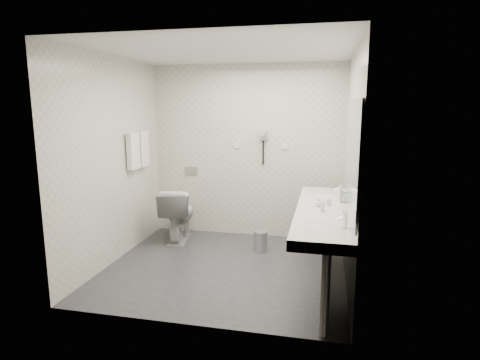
# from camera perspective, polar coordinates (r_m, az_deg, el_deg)

# --- Properties ---
(floor) EXTENTS (2.80, 2.80, 0.00)m
(floor) POSITION_cam_1_polar(r_m,az_deg,el_deg) (4.89, -2.14, -12.43)
(floor) COLOR #2B2C31
(floor) RESTS_ON ground
(ceiling) EXTENTS (2.80, 2.80, 0.00)m
(ceiling) POSITION_cam_1_polar(r_m,az_deg,el_deg) (4.54, -2.37, 18.01)
(ceiling) COLOR silver
(ceiling) RESTS_ON wall_back
(wall_back) EXTENTS (2.80, 0.00, 2.80)m
(wall_back) POSITION_cam_1_polar(r_m,az_deg,el_deg) (5.81, 0.97, 4.04)
(wall_back) COLOR beige
(wall_back) RESTS_ON floor
(wall_front) EXTENTS (2.80, 0.00, 2.80)m
(wall_front) POSITION_cam_1_polar(r_m,az_deg,el_deg) (3.33, -7.87, -1.01)
(wall_front) COLOR beige
(wall_front) RESTS_ON floor
(wall_left) EXTENTS (0.00, 2.60, 2.60)m
(wall_left) POSITION_cam_1_polar(r_m,az_deg,el_deg) (5.09, -17.72, 2.60)
(wall_left) COLOR beige
(wall_left) RESTS_ON floor
(wall_right) EXTENTS (0.00, 2.60, 2.60)m
(wall_right) POSITION_cam_1_polar(r_m,az_deg,el_deg) (4.42, 15.62, 1.56)
(wall_right) COLOR beige
(wall_right) RESTS_ON floor
(vanity_counter) EXTENTS (0.55, 2.20, 0.10)m
(vanity_counter) POSITION_cam_1_polar(r_m,az_deg,el_deg) (4.31, 11.80, -4.62)
(vanity_counter) COLOR silver
(vanity_counter) RESTS_ON floor
(vanity_panel) EXTENTS (0.03, 2.15, 0.75)m
(vanity_panel) POSITION_cam_1_polar(r_m,az_deg,el_deg) (4.44, 11.92, -9.94)
(vanity_panel) COLOR gray
(vanity_panel) RESTS_ON floor
(vanity_post_near) EXTENTS (0.06, 0.06, 0.75)m
(vanity_post_near) POSITION_cam_1_polar(r_m,az_deg,el_deg) (3.48, 12.25, -15.92)
(vanity_post_near) COLOR silver
(vanity_post_near) RESTS_ON floor
(vanity_post_far) EXTENTS (0.06, 0.06, 0.75)m
(vanity_post_far) POSITION_cam_1_polar(r_m,az_deg,el_deg) (5.42, 12.35, -6.14)
(vanity_post_far) COLOR silver
(vanity_post_far) RESTS_ON floor
(mirror) EXTENTS (0.02, 2.20, 1.05)m
(mirror) POSITION_cam_1_polar(r_m,az_deg,el_deg) (4.19, 15.70, 3.85)
(mirror) COLOR #B2BCC6
(mirror) RESTS_ON wall_right
(basin_near) EXTENTS (0.40, 0.31, 0.05)m
(basin_near) POSITION_cam_1_polar(r_m,az_deg,el_deg) (3.67, 11.70, -6.72)
(basin_near) COLOR silver
(basin_near) RESTS_ON vanity_counter
(basin_far) EXTENTS (0.40, 0.31, 0.05)m
(basin_far) POSITION_cam_1_polar(r_m,az_deg,el_deg) (4.93, 11.91, -2.27)
(basin_far) COLOR silver
(basin_far) RESTS_ON vanity_counter
(faucet_near) EXTENTS (0.04, 0.04, 0.15)m
(faucet_near) POSITION_cam_1_polar(r_m,az_deg,el_deg) (3.65, 14.83, -5.49)
(faucet_near) COLOR silver
(faucet_near) RESTS_ON vanity_counter
(faucet_far) EXTENTS (0.04, 0.04, 0.15)m
(faucet_far) POSITION_cam_1_polar(r_m,az_deg,el_deg) (4.91, 14.23, -1.34)
(faucet_far) COLOR silver
(faucet_far) RESTS_ON vanity_counter
(soap_bottle_a) EXTENTS (0.06, 0.06, 0.10)m
(soap_bottle_a) POSITION_cam_1_polar(r_m,az_deg,el_deg) (4.41, 12.55, -2.98)
(soap_bottle_a) COLOR white
(soap_bottle_a) RESTS_ON vanity_counter
(soap_bottle_b) EXTENTS (0.08, 0.08, 0.09)m
(soap_bottle_b) POSITION_cam_1_polar(r_m,az_deg,el_deg) (4.34, 11.21, -3.18)
(soap_bottle_b) COLOR white
(soap_bottle_b) RESTS_ON vanity_counter
(soap_bottle_c) EXTENTS (0.06, 0.06, 0.12)m
(soap_bottle_c) POSITION_cam_1_polar(r_m,az_deg,el_deg) (4.13, 11.81, -3.69)
(soap_bottle_c) COLOR white
(soap_bottle_c) RESTS_ON vanity_counter
(glass_left) EXTENTS (0.07, 0.07, 0.12)m
(glass_left) POSITION_cam_1_polar(r_m,az_deg,el_deg) (4.59, 14.67, -2.41)
(glass_left) COLOR silver
(glass_left) RESTS_ON vanity_counter
(glass_right) EXTENTS (0.06, 0.06, 0.10)m
(glass_right) POSITION_cam_1_polar(r_m,az_deg,el_deg) (4.61, 14.47, -2.45)
(glass_right) COLOR silver
(glass_right) RESTS_ON vanity_counter
(toilet) EXTENTS (0.54, 0.81, 0.77)m
(toilet) POSITION_cam_1_polar(r_m,az_deg,el_deg) (5.79, -8.88, -4.84)
(toilet) COLOR silver
(toilet) RESTS_ON floor
(flush_plate) EXTENTS (0.18, 0.02, 0.12)m
(flush_plate) POSITION_cam_1_polar(r_m,az_deg,el_deg) (6.06, -6.97, 1.38)
(flush_plate) COLOR #B2B5BA
(flush_plate) RESTS_ON wall_back
(pedal_bin) EXTENTS (0.24, 0.24, 0.26)m
(pedal_bin) POSITION_cam_1_polar(r_m,az_deg,el_deg) (5.36, 2.97, -8.86)
(pedal_bin) COLOR #B2B5BA
(pedal_bin) RESTS_ON floor
(bin_lid) EXTENTS (0.18, 0.18, 0.02)m
(bin_lid) POSITION_cam_1_polar(r_m,az_deg,el_deg) (5.32, 2.98, -7.47)
(bin_lid) COLOR #B2B5BA
(bin_lid) RESTS_ON pedal_bin
(towel_rail) EXTENTS (0.02, 0.62, 0.02)m
(towel_rail) POSITION_cam_1_polar(r_m,az_deg,el_deg) (5.51, -14.59, 6.48)
(towel_rail) COLOR silver
(towel_rail) RESTS_ON wall_left
(towel_near) EXTENTS (0.07, 0.24, 0.48)m
(towel_near) POSITION_cam_1_polar(r_m,az_deg,el_deg) (5.40, -15.06, 4.04)
(towel_near) COLOR white
(towel_near) RESTS_ON towel_rail
(towel_far) EXTENTS (0.07, 0.24, 0.48)m
(towel_far) POSITION_cam_1_polar(r_m,az_deg,el_deg) (5.65, -13.76, 4.37)
(towel_far) COLOR white
(towel_far) RESTS_ON towel_rail
(dryer_cradle) EXTENTS (0.10, 0.04, 0.14)m
(dryer_cradle) POSITION_cam_1_polar(r_m,az_deg,el_deg) (5.71, 3.40, 6.43)
(dryer_cradle) COLOR #999A9E
(dryer_cradle) RESTS_ON wall_back
(dryer_barrel) EXTENTS (0.08, 0.14, 0.08)m
(dryer_barrel) POSITION_cam_1_polar(r_m,az_deg,el_deg) (5.64, 3.29, 6.69)
(dryer_barrel) COLOR #999A9E
(dryer_barrel) RESTS_ON dryer_cradle
(dryer_cord) EXTENTS (0.02, 0.02, 0.35)m
(dryer_cord) POSITION_cam_1_polar(r_m,az_deg,el_deg) (5.72, 3.35, 3.93)
(dryer_cord) COLOR black
(dryer_cord) RESTS_ON dryer_cradle
(switch_plate_a) EXTENTS (0.09, 0.02, 0.09)m
(switch_plate_a) POSITION_cam_1_polar(r_m,az_deg,el_deg) (5.82, -0.50, 5.05)
(switch_plate_a) COLOR silver
(switch_plate_a) RESTS_ON wall_back
(switch_plate_b) EXTENTS (0.09, 0.02, 0.09)m
(switch_plate_b) POSITION_cam_1_polar(r_m,az_deg,el_deg) (5.71, 6.40, 4.87)
(switch_plate_b) COLOR silver
(switch_plate_b) RESTS_ON wall_back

